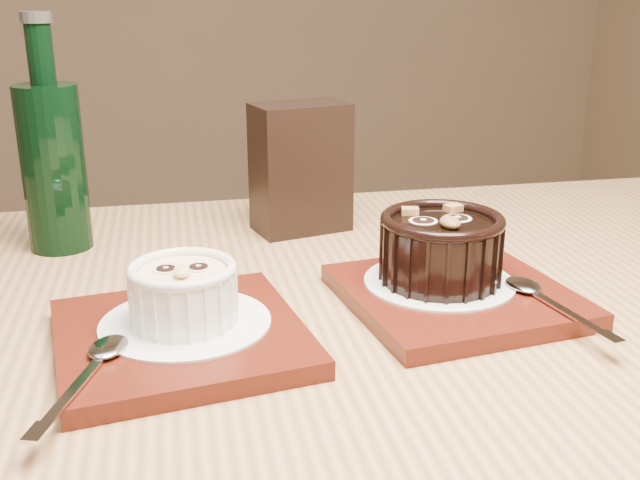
# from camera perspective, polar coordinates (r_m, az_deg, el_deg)

# --- Properties ---
(table) EXTENTS (1.25, 0.88, 0.75)m
(table) POSITION_cam_1_polar(r_m,az_deg,el_deg) (0.64, 2.10, -14.31)
(table) COLOR #9D7244
(table) RESTS_ON ground
(tray_left) EXTENTS (0.20, 0.20, 0.01)m
(tray_left) POSITION_cam_1_polar(r_m,az_deg,el_deg) (0.58, -10.57, -7.30)
(tray_left) COLOR #561A0E
(tray_left) RESTS_ON table
(doily_left) EXTENTS (0.13, 0.13, 0.00)m
(doily_left) POSITION_cam_1_polar(r_m,az_deg,el_deg) (0.58, -10.21, -6.19)
(doily_left) COLOR white
(doily_left) RESTS_ON tray_left
(ramekin_white) EXTENTS (0.08, 0.08, 0.05)m
(ramekin_white) POSITION_cam_1_polar(r_m,az_deg,el_deg) (0.57, -10.36, -3.82)
(ramekin_white) COLOR white
(ramekin_white) RESTS_ON doily_left
(spoon_left) EXTENTS (0.08, 0.13, 0.01)m
(spoon_left) POSITION_cam_1_polar(r_m,az_deg,el_deg) (0.52, -17.28, -9.51)
(spoon_left) COLOR silver
(spoon_left) RESTS_ON tray_left
(tray_right) EXTENTS (0.19, 0.19, 0.01)m
(tray_right) POSITION_cam_1_polar(r_m,az_deg,el_deg) (0.65, 10.28, -4.21)
(tray_right) COLOR #561A0E
(tray_right) RESTS_ON table
(doily_right) EXTENTS (0.13, 0.13, 0.00)m
(doily_right) POSITION_cam_1_polar(r_m,az_deg,el_deg) (0.66, 9.06, -3.14)
(doily_right) COLOR white
(doily_right) RESTS_ON tray_right
(ramekin_dark) EXTENTS (0.11, 0.11, 0.06)m
(ramekin_dark) POSITION_cam_1_polar(r_m,az_deg,el_deg) (0.64, 9.22, -0.38)
(ramekin_dark) COLOR black
(ramekin_dark) RESTS_ON doily_right
(spoon_right) EXTENTS (0.04, 0.14, 0.01)m
(spoon_right) POSITION_cam_1_polar(r_m,az_deg,el_deg) (0.63, 17.09, -4.40)
(spoon_right) COLOR silver
(spoon_right) RESTS_ON tray_right
(condiment_stand) EXTENTS (0.11, 0.08, 0.14)m
(condiment_stand) POSITION_cam_1_polar(r_m,az_deg,el_deg) (0.82, -1.48, 5.50)
(condiment_stand) COLOR black
(condiment_stand) RESTS_ON table
(green_bottle) EXTENTS (0.06, 0.06, 0.24)m
(green_bottle) POSITION_cam_1_polar(r_m,az_deg,el_deg) (0.80, -19.69, 5.67)
(green_bottle) COLOR black
(green_bottle) RESTS_ON table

